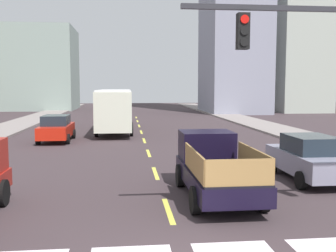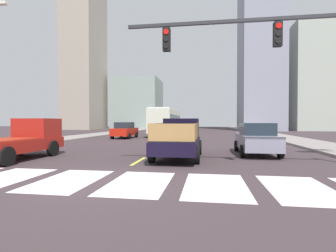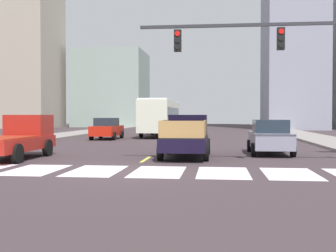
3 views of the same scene
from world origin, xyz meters
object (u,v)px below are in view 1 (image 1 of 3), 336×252
at_px(pickup_stakebed, 214,166).
at_px(sedan_near_left, 309,158).
at_px(sedan_mid, 56,128).
at_px(city_bus, 115,107).

bearing_deg(pickup_stakebed, sedan_near_left, 21.66).
xyz_separation_m(pickup_stakebed, sedan_near_left, (4.05, 1.60, -0.08)).
height_order(pickup_stakebed, sedan_mid, pickup_stakebed).
relative_size(pickup_stakebed, city_bus, 0.48).
bearing_deg(sedan_mid, sedan_near_left, -47.17).
height_order(pickup_stakebed, sedan_near_left, pickup_stakebed).
relative_size(sedan_near_left, sedan_mid, 1.00).
bearing_deg(city_bus, sedan_mid, -123.88).
bearing_deg(sedan_near_left, sedan_mid, 133.89).
bearing_deg(sedan_near_left, pickup_stakebed, -158.04).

